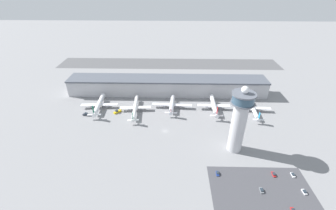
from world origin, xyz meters
name	(u,v)px	position (x,y,z in m)	size (l,w,h in m)	color
ground_plane	(165,131)	(0.00, 0.00, 0.00)	(1000.00, 1000.00, 0.00)	gray
terminal_building	(167,86)	(0.00, 70.00, 9.39)	(215.77, 25.00, 18.58)	#B2B2B7
runway_strip	(169,64)	(0.00, 164.52, 0.00)	(323.66, 44.00, 0.01)	#515154
control_tower	(239,119)	(53.91, -21.02, 27.87)	(16.44, 16.44, 53.77)	#BCBCC1
parking_lot_surface	(262,191)	(62.75, -60.04, 0.00)	(64.00, 40.00, 0.01)	#424247
airplane_gate_alpha	(99,105)	(-67.39, 36.07, 4.23)	(36.54, 40.38, 13.69)	white
airplane_gate_bravo	(135,108)	(-30.43, 31.62, 4.04)	(30.70, 46.26, 11.65)	white
airplane_gate_charlie	(172,105)	(5.50, 37.81, 4.25)	(39.98, 33.81, 13.09)	silver
airplane_gate_delta	(214,105)	(46.89, 36.13, 4.79)	(32.36, 39.67, 13.93)	white
airplane_gate_echo	(253,108)	(84.20, 33.36, 4.17)	(35.43, 43.11, 11.63)	white
service_truck_catering	(87,115)	(-75.60, 22.54, 1.02)	(8.20, 3.22, 2.93)	black
service_truck_fuel	(117,112)	(-47.67, 28.44, 1.03)	(7.15, 7.33, 2.97)	black
car_maroon_suv	(304,192)	(88.76, -60.47, 0.58)	(2.04, 4.16, 1.49)	black
car_blue_compact	(262,190)	(62.50, -59.96, 0.60)	(1.88, 4.34, 1.55)	black
car_green_van	(218,173)	(37.23, -46.81, 0.59)	(1.96, 4.29, 1.52)	black
car_navy_sedan	(293,175)	(87.81, -46.94, 0.56)	(1.77, 4.16, 1.44)	black
car_black_suv	(274,174)	(75.03, -46.81, 0.58)	(1.79, 4.40, 1.49)	black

